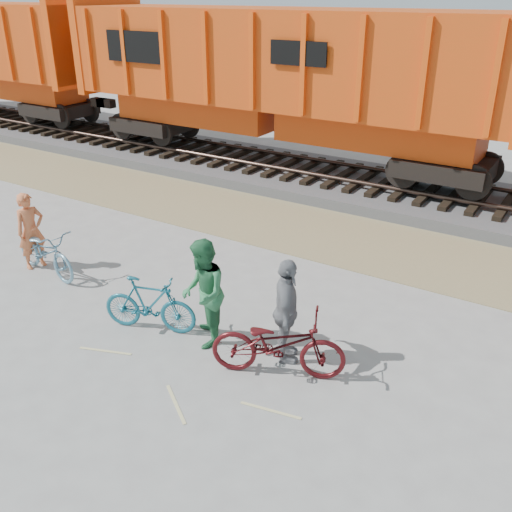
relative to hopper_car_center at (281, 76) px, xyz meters
The scene contains 11 objects.
ground 10.10m from the hopper_car_center, 68.95° to the right, with size 120.00×120.00×0.00m, color #9E9E99.
gravel_strip 5.76m from the hopper_car_center, 45.30° to the right, with size 120.00×3.00×0.02m, color tan.
ballast_bed 4.49m from the hopper_car_center, ahead, with size 120.00×4.00×0.30m, color slate.
track 4.29m from the hopper_car_center, ahead, with size 120.00×2.60×0.24m.
hopper_car_center is the anchor object (origin of this frame).
bicycle_blue 8.81m from the hopper_car_center, 93.82° to the right, with size 0.66×1.88×0.99m, color #6897AF.
bicycle_teal 9.62m from the hopper_car_center, 73.40° to the right, with size 0.46×1.64×0.99m, color #1A6479.
bicycle_maroon 10.49m from the hopper_car_center, 59.87° to the right, with size 0.70×2.01×1.06m, color #4A0F12.
person_solo 8.68m from the hopper_car_center, 97.28° to the right, with size 0.59×0.39×1.61m, color #D46C3F.
person_man 9.67m from the hopper_car_center, 67.22° to the right, with size 0.88×0.69×1.81m, color #307A49.
person_woman 10.03m from the hopper_car_center, 59.21° to the right, with size 1.01×0.42×1.72m, color gray.
Camera 1 is at (5.17, -5.99, 5.30)m, focal length 40.00 mm.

